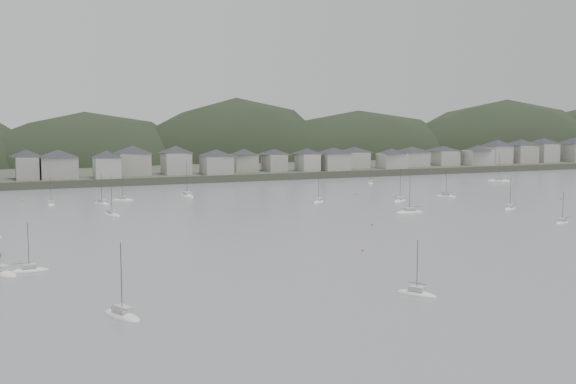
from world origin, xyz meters
name	(u,v)px	position (x,y,z in m)	size (l,w,h in m)	color
ground	(442,264)	(0.00, 0.00, 0.00)	(900.00, 900.00, 0.00)	slate
far_shore_land	(140,161)	(0.00, 295.00, 1.50)	(900.00, 250.00, 3.00)	#383D2D
forested_ridge	(158,188)	(4.83, 269.40, -11.28)	(851.55, 103.94, 102.57)	black
waterfront_town	(299,158)	(50.59, 183.34, 8.66)	(451.48, 28.46, 12.92)	#A19F93
moored_fleet	(250,216)	(-12.35, 72.21, 0.18)	(248.62, 166.95, 13.08)	white
mooring_buoys	(304,220)	(-2.01, 59.04, 0.15)	(176.39, 138.62, 0.70)	#D07845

